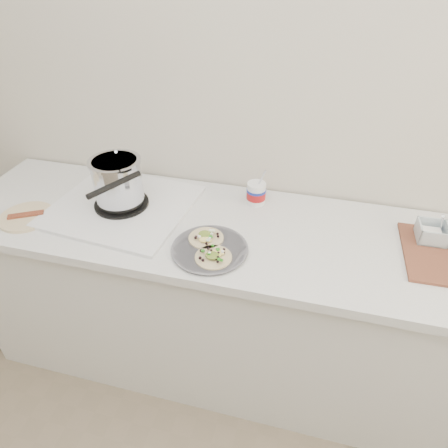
% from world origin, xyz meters
% --- Properties ---
extents(counter, '(2.44, 0.66, 0.90)m').
position_xyz_m(counter, '(0.00, 1.43, 0.45)').
color(counter, silver).
rests_on(counter, ground).
extents(stove, '(0.62, 0.58, 0.27)m').
position_xyz_m(stove, '(-0.52, 1.44, 0.99)').
color(stove, silver).
rests_on(stove, counter).
extents(taco_plate, '(0.29, 0.29, 0.04)m').
position_xyz_m(taco_plate, '(-0.07, 1.25, 0.92)').
color(taco_plate, '#5D5C64').
rests_on(taco_plate, counter).
extents(tub, '(0.09, 0.09, 0.19)m').
position_xyz_m(tub, '(0.04, 1.62, 0.96)').
color(tub, white).
rests_on(tub, counter).
extents(bacon_plate, '(0.22, 0.22, 0.02)m').
position_xyz_m(bacon_plate, '(-0.87, 1.26, 0.91)').
color(bacon_plate, '#C6B185').
rests_on(bacon_plate, counter).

